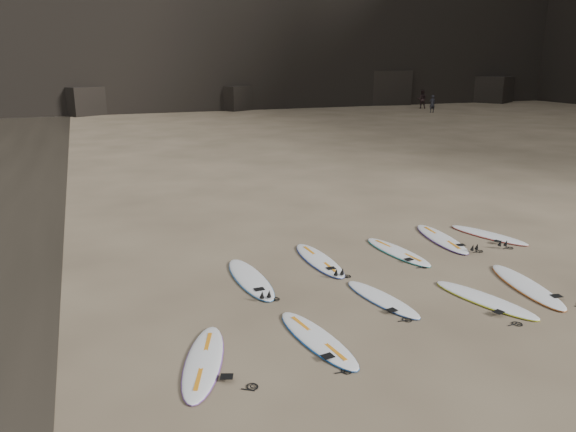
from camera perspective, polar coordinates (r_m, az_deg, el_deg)
The scene contains 13 objects.
ground at distance 12.48m, azimuth 11.95°, elevation -8.67°, with size 240.00×240.00×0.00m, color #897559.
surfboard_0 at distance 10.13m, azimuth -8.58°, elevation -14.35°, with size 0.62×2.56×0.09m, color white.
surfboard_1 at distance 10.73m, azimuth 2.99°, elevation -12.33°, with size 0.61×2.56×0.09m, color white.
surfboard_2 at distance 12.50m, azimuth 9.52°, elevation -8.27°, with size 0.55×2.31×0.08m, color white.
surfboard_3 at distance 13.02m, azimuth 19.36°, elevation -7.97°, with size 0.61×2.53×0.09m, color white.
surfboard_4 at distance 14.08m, azimuth 23.07°, elevation -6.52°, with size 0.66×2.73×0.10m, color white.
surfboard_5 at distance 13.40m, azimuth -3.85°, elevation -6.33°, with size 0.67×2.78×0.10m, color white.
surfboard_6 at distance 14.58m, azimuth 3.18°, elevation -4.45°, with size 0.65×2.69×0.10m, color white.
surfboard_7 at distance 15.44m, azimuth 11.06°, elevation -3.55°, with size 0.62×2.58×0.09m, color white.
surfboard_8 at distance 16.80m, azimuth 15.31°, elevation -2.20°, with size 0.67×2.78×0.10m, color white.
surfboard_9 at distance 17.57m, azimuth 19.67°, elevation -1.80°, with size 0.60×2.48×0.09m, color white.
person_a at distance 55.11m, azimuth 14.44°, elevation 10.98°, with size 0.58×0.38×1.60m, color #222227.
person_b at distance 59.09m, azimuth 13.45°, elevation 11.46°, with size 0.88×0.69×1.82m, color black.
Camera 1 is at (-6.23, -9.52, 5.13)m, focal length 35.00 mm.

